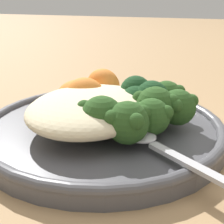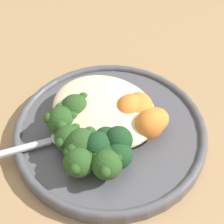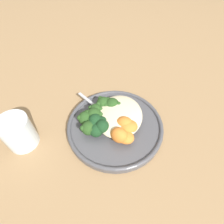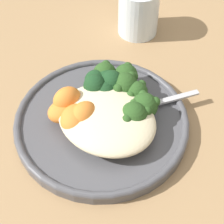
{
  "view_description": "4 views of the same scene",
  "coord_description": "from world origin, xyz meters",
  "px_view_note": "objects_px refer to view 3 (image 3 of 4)",
  "views": [
    {
      "loc": [
        -0.32,
        -0.12,
        0.15
      ],
      "look_at": [
        -0.02,
        -0.01,
        0.03
      ],
      "focal_mm": 50.0,
      "sensor_mm": 36.0,
      "label": 1
    },
    {
      "loc": [
        0.18,
        -0.26,
        0.42
      ],
      "look_at": [
        -0.03,
        0.01,
        0.04
      ],
      "focal_mm": 60.0,
      "sensor_mm": 36.0,
      "label": 2
    },
    {
      "loc": [
        0.26,
        0.05,
        0.42
      ],
      "look_at": [
        -0.04,
        -0.01,
        0.05
      ],
      "focal_mm": 28.0,
      "sensor_mm": 36.0,
      "label": 3
    },
    {
      "loc": [
        -0.25,
        0.28,
        0.47
      ],
      "look_at": [
        -0.04,
        -0.01,
        0.04
      ],
      "focal_mm": 60.0,
      "sensor_mm": 36.0,
      "label": 4
    }
  ],
  "objects_px": {
    "sweet_potato_chunk_2": "(128,128)",
    "broccoli_stalk_5": "(91,120)",
    "sweet_potato_chunk_1": "(124,124)",
    "broccoli_stalk_6": "(95,128)",
    "broccoli_stalk_4": "(97,117)",
    "plate": "(115,126)",
    "broccoli_stalk_2": "(105,106)",
    "broccoli_stalk_3": "(100,114)",
    "quinoa_mound": "(119,115)",
    "kale_tuft": "(97,125)",
    "spoon": "(98,108)",
    "water_glass": "(18,133)",
    "broccoli_stalk_1": "(113,108)",
    "sweet_potato_chunk_0": "(125,136)",
    "sweet_potato_chunk_3": "(119,135)",
    "broccoli_stalk_0": "(117,113)"
  },
  "relations": [
    {
      "from": "sweet_potato_chunk_2",
      "to": "broccoli_stalk_5",
      "type": "bearing_deg",
      "value": -94.51
    },
    {
      "from": "sweet_potato_chunk_1",
      "to": "broccoli_stalk_6",
      "type": "bearing_deg",
      "value": -70.72
    },
    {
      "from": "broccoli_stalk_4",
      "to": "broccoli_stalk_6",
      "type": "xyz_separation_m",
      "value": [
        0.03,
        0.0,
        -0.0
      ]
    },
    {
      "from": "plate",
      "to": "broccoli_stalk_5",
      "type": "distance_m",
      "value": 0.07
    },
    {
      "from": "broccoli_stalk_2",
      "to": "sweet_potato_chunk_1",
      "type": "distance_m",
      "value": 0.08
    },
    {
      "from": "broccoli_stalk_3",
      "to": "broccoli_stalk_2",
      "type": "bearing_deg",
      "value": -76.38
    },
    {
      "from": "quinoa_mound",
      "to": "broccoli_stalk_5",
      "type": "relative_size",
      "value": 1.26
    },
    {
      "from": "kale_tuft",
      "to": "spoon",
      "type": "relative_size",
      "value": 0.57
    },
    {
      "from": "quinoa_mound",
      "to": "broccoli_stalk_3",
      "type": "distance_m",
      "value": 0.05
    },
    {
      "from": "broccoli_stalk_2",
      "to": "water_glass",
      "type": "height_order",
      "value": "water_glass"
    },
    {
      "from": "quinoa_mound",
      "to": "broccoli_stalk_2",
      "type": "xyz_separation_m",
      "value": [
        -0.02,
        -0.05,
        0.0
      ]
    },
    {
      "from": "broccoli_stalk_1",
      "to": "broccoli_stalk_4",
      "type": "distance_m",
      "value": 0.05
    },
    {
      "from": "sweet_potato_chunk_0",
      "to": "sweet_potato_chunk_3",
      "type": "bearing_deg",
      "value": -72.79
    },
    {
      "from": "quinoa_mound",
      "to": "broccoli_stalk_1",
      "type": "height_order",
      "value": "broccoli_stalk_1"
    },
    {
      "from": "broccoli_stalk_3",
      "to": "kale_tuft",
      "type": "distance_m",
      "value": 0.04
    },
    {
      "from": "broccoli_stalk_6",
      "to": "spoon",
      "type": "relative_size",
      "value": 1.01
    },
    {
      "from": "broccoli_stalk_4",
      "to": "kale_tuft",
      "type": "height_order",
      "value": "kale_tuft"
    },
    {
      "from": "broccoli_stalk_3",
      "to": "sweet_potato_chunk_3",
      "type": "relative_size",
      "value": 2.3
    },
    {
      "from": "broccoli_stalk_5",
      "to": "spoon",
      "type": "bearing_deg",
      "value": -90.81
    },
    {
      "from": "broccoli_stalk_3",
      "to": "broccoli_stalk_6",
      "type": "height_order",
      "value": "broccoli_stalk_6"
    },
    {
      "from": "sweet_potato_chunk_0",
      "to": "spoon",
      "type": "height_order",
      "value": "sweet_potato_chunk_0"
    },
    {
      "from": "broccoli_stalk_0",
      "to": "broccoli_stalk_2",
      "type": "height_order",
      "value": "broccoli_stalk_2"
    },
    {
      "from": "kale_tuft",
      "to": "water_glass",
      "type": "distance_m",
      "value": 0.2
    },
    {
      "from": "broccoli_stalk_3",
      "to": "broccoli_stalk_1",
      "type": "bearing_deg",
      "value": -111.23
    },
    {
      "from": "quinoa_mound",
      "to": "broccoli_stalk_1",
      "type": "bearing_deg",
      "value": -133.8
    },
    {
      "from": "broccoli_stalk_5",
      "to": "sweet_potato_chunk_2",
      "type": "bearing_deg",
      "value": 179.61
    },
    {
      "from": "broccoli_stalk_0",
      "to": "broccoli_stalk_3",
      "type": "xyz_separation_m",
      "value": [
        0.01,
        -0.05,
        0.0
      ]
    },
    {
      "from": "broccoli_stalk_0",
      "to": "kale_tuft",
      "type": "relative_size",
      "value": 1.3
    },
    {
      "from": "broccoli_stalk_1",
      "to": "sweet_potato_chunk_3",
      "type": "bearing_deg",
      "value": 179.64
    },
    {
      "from": "broccoli_stalk_2",
      "to": "sweet_potato_chunk_3",
      "type": "distance_m",
      "value": 0.11
    },
    {
      "from": "quinoa_mound",
      "to": "sweet_potato_chunk_3",
      "type": "xyz_separation_m",
      "value": [
        0.07,
        0.01,
        0.01
      ]
    },
    {
      "from": "plate",
      "to": "kale_tuft",
      "type": "bearing_deg",
      "value": -55.41
    },
    {
      "from": "plate",
      "to": "sweet_potato_chunk_0",
      "type": "relative_size",
      "value": 5.34
    },
    {
      "from": "broccoli_stalk_2",
      "to": "broccoli_stalk_6",
      "type": "relative_size",
      "value": 0.91
    },
    {
      "from": "plate",
      "to": "sweet_potato_chunk_0",
      "type": "distance_m",
      "value": 0.06
    },
    {
      "from": "spoon",
      "to": "water_glass",
      "type": "distance_m",
      "value": 0.22
    },
    {
      "from": "broccoli_stalk_0",
      "to": "broccoli_stalk_5",
      "type": "xyz_separation_m",
      "value": [
        0.04,
        -0.06,
        0.0
      ]
    },
    {
      "from": "broccoli_stalk_0",
      "to": "sweet_potato_chunk_3",
      "type": "bearing_deg",
      "value": -175.93
    },
    {
      "from": "quinoa_mound",
      "to": "water_glass",
      "type": "relative_size",
      "value": 1.66
    },
    {
      "from": "broccoli_stalk_3",
      "to": "sweet_potato_chunk_0",
      "type": "distance_m",
      "value": 0.1
    },
    {
      "from": "kale_tuft",
      "to": "broccoli_stalk_4",
      "type": "bearing_deg",
      "value": -163.95
    },
    {
      "from": "broccoli_stalk_1",
      "to": "broccoli_stalk_2",
      "type": "xyz_separation_m",
      "value": [
        -0.0,
        -0.02,
        -0.0
      ]
    },
    {
      "from": "broccoli_stalk_6",
      "to": "sweet_potato_chunk_0",
      "type": "relative_size",
      "value": 2.28
    },
    {
      "from": "sweet_potato_chunk_1",
      "to": "broccoli_stalk_5",
      "type": "bearing_deg",
      "value": -88.49
    },
    {
      "from": "broccoli_stalk_5",
      "to": "sweet_potato_chunk_1",
      "type": "distance_m",
      "value": 0.09
    },
    {
      "from": "kale_tuft",
      "to": "broccoli_stalk_6",
      "type": "bearing_deg",
      "value": -37.43
    },
    {
      "from": "quinoa_mound",
      "to": "broccoli_stalk_3",
      "type": "relative_size",
      "value": 1.46
    },
    {
      "from": "broccoli_stalk_2",
      "to": "broccoli_stalk_6",
      "type": "bearing_deg",
      "value": 135.05
    },
    {
      "from": "sweet_potato_chunk_2",
      "to": "sweet_potato_chunk_3",
      "type": "xyz_separation_m",
      "value": [
        0.03,
        -0.02,
        0.0
      ]
    },
    {
      "from": "sweet_potato_chunk_1",
      "to": "sweet_potato_chunk_3",
      "type": "xyz_separation_m",
      "value": [
        0.04,
        -0.01,
        0.0
      ]
    }
  ]
}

